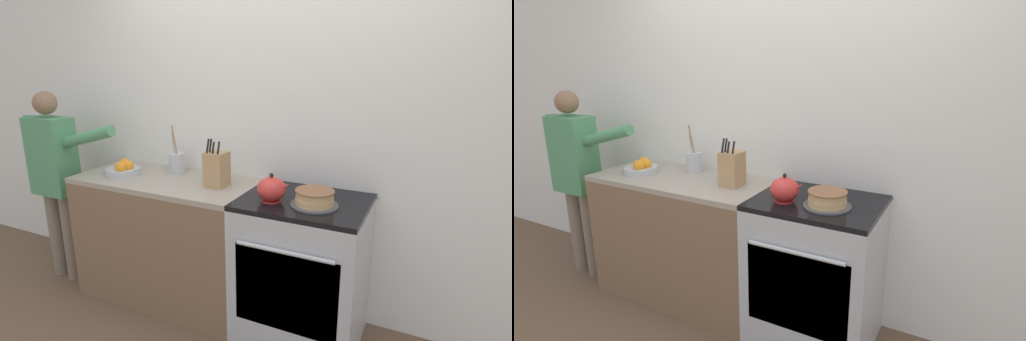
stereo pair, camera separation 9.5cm
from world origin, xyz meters
TOP-DOWN VIEW (x-y plane):
  - wall_back at (0.00, 0.61)m, footprint 8.00×0.04m
  - counter_cabinet at (-0.69, 0.29)m, footprint 1.28×0.59m
  - stove_range at (0.32, 0.29)m, footprint 0.74×0.62m
  - layer_cake at (0.40, 0.22)m, footprint 0.27×0.27m
  - tea_kettle at (0.15, 0.20)m, footprint 0.21×0.17m
  - knife_block at (-0.28, 0.30)m, footprint 0.13×0.14m
  - utensil_crock at (-0.70, 0.45)m, footprint 0.11×0.11m
  - fruit_bowl at (-1.02, 0.25)m, footprint 0.24×0.24m
  - person_baker at (-1.64, 0.17)m, footprint 0.89×0.20m

SIDE VIEW (x-z plane):
  - counter_cabinet at x=-0.69m, z-range 0.00..0.92m
  - stove_range at x=0.32m, z-range 0.00..0.92m
  - person_baker at x=-1.64m, z-range 0.14..1.63m
  - fruit_bowl at x=-1.02m, z-range 0.91..1.01m
  - layer_cake at x=0.40m, z-range 0.92..1.01m
  - tea_kettle at x=0.15m, z-range 0.91..1.08m
  - utensil_crock at x=-0.70m, z-range 0.83..1.18m
  - knife_block at x=-0.28m, z-range 0.88..1.19m
  - wall_back at x=0.00m, z-range 0.00..2.60m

